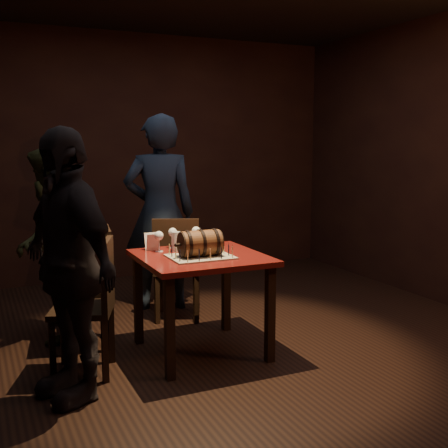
# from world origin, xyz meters

# --- Properties ---
(room_shell) EXTENTS (5.04, 5.04, 2.80)m
(room_shell) POSITION_xyz_m (0.00, 0.00, 1.40)
(room_shell) COLOR black
(room_shell) RESTS_ON ground
(pub_table) EXTENTS (0.90, 0.90, 0.75)m
(pub_table) POSITION_xyz_m (-0.15, -0.08, 0.64)
(pub_table) COLOR #550F0E
(pub_table) RESTS_ON ground
(cake_board) EXTENTS (0.45, 0.35, 0.01)m
(cake_board) POSITION_xyz_m (-0.19, -0.17, 0.76)
(cake_board) COLOR #A49B85
(cake_board) RESTS_ON pub_table
(barrel_cake) EXTENTS (0.35, 0.20, 0.20)m
(barrel_cake) POSITION_xyz_m (-0.19, -0.17, 0.86)
(barrel_cake) COLOR brown
(barrel_cake) RESTS_ON cake_board
(birthday_candles) EXTENTS (0.40, 0.30, 0.09)m
(birthday_candles) POSITION_xyz_m (-0.19, -0.17, 0.80)
(birthday_candles) COLOR #D6BC7F
(birthday_candles) RESTS_ON cake_board
(wine_glass_left) EXTENTS (0.07, 0.07, 0.16)m
(wine_glass_left) POSITION_xyz_m (-0.40, 0.16, 0.87)
(wine_glass_left) COLOR silver
(wine_glass_left) RESTS_ON pub_table
(wine_glass_mid) EXTENTS (0.07, 0.07, 0.16)m
(wine_glass_mid) POSITION_xyz_m (-0.25, 0.27, 0.87)
(wine_glass_mid) COLOR silver
(wine_glass_mid) RESTS_ON pub_table
(wine_glass_right) EXTENTS (0.07, 0.07, 0.16)m
(wine_glass_right) POSITION_xyz_m (-0.06, 0.26, 0.87)
(wine_glass_right) COLOR silver
(wine_glass_right) RESTS_ON pub_table
(pint_of_ale) EXTENTS (0.07, 0.07, 0.15)m
(pint_of_ale) POSITION_xyz_m (-0.27, 0.13, 0.82)
(pint_of_ale) COLOR silver
(pint_of_ale) RESTS_ON pub_table
(menu_card) EXTENTS (0.10, 0.05, 0.13)m
(menu_card) POSITION_xyz_m (-0.43, 0.25, 0.81)
(menu_card) COLOR white
(menu_card) RESTS_ON pub_table
(chair_back) EXTENTS (0.52, 0.52, 0.93)m
(chair_back) POSITION_xyz_m (-0.07, 0.71, 0.52)
(chair_back) COLOR black
(chair_back) RESTS_ON ground
(chair_left_rear) EXTENTS (0.46, 0.46, 0.93)m
(chair_left_rear) POSITION_xyz_m (-0.85, 0.38, 0.52)
(chair_left_rear) COLOR black
(chair_left_rear) RESTS_ON ground
(chair_left_front) EXTENTS (0.51, 0.51, 0.93)m
(chair_left_front) POSITION_xyz_m (-0.96, -0.13, 0.52)
(chair_left_front) COLOR black
(chair_left_front) RESTS_ON ground
(person_back) EXTENTS (0.76, 0.59, 1.84)m
(person_back) POSITION_xyz_m (-0.07, 1.16, 0.92)
(person_back) COLOR #1A2435
(person_back) RESTS_ON ground
(person_left_rear) EXTENTS (0.76, 0.88, 1.55)m
(person_left_rear) POSITION_xyz_m (-1.12, 0.69, 0.78)
(person_left_rear) COLOR #3B4020
(person_left_rear) RESTS_ON ground
(person_left_front) EXTENTS (0.70, 1.06, 1.68)m
(person_left_front) POSITION_xyz_m (-1.17, -0.43, 0.84)
(person_left_front) COLOR black
(person_left_front) RESTS_ON ground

